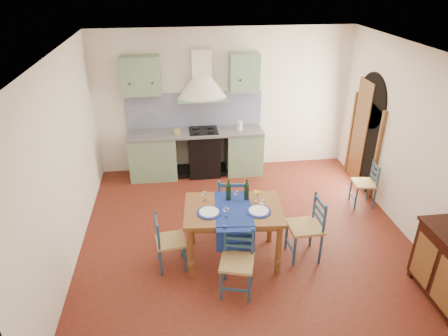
{
  "coord_description": "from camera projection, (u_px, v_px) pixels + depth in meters",
  "views": [
    {
      "loc": [
        -0.98,
        -5.01,
        3.79
      ],
      "look_at": [
        -0.29,
        0.3,
        1.06
      ],
      "focal_mm": 32.0,
      "sensor_mm": 36.0,
      "label": 1
    }
  ],
  "objects": [
    {
      "name": "chair_far",
      "position": [
        233.0,
        204.0,
        6.12
      ],
      "size": [
        0.53,
        0.53,
        1.01
      ],
      "color": "navy",
      "rests_on": "ground"
    },
    {
      "name": "right_wall",
      "position": [
        402.0,
        142.0,
        6.18
      ],
      "size": [
        0.26,
        5.0,
        2.8
      ],
      "color": "silver",
      "rests_on": "ground"
    },
    {
      "name": "chair_near",
      "position": [
        237.0,
        261.0,
        5.02
      ],
      "size": [
        0.51,
        0.51,
        0.88
      ],
      "color": "navy",
      "rests_on": "ground"
    },
    {
      "name": "floor",
      "position": [
        245.0,
        235.0,
        6.26
      ],
      "size": [
        5.0,
        5.0,
        0.0
      ],
      "primitive_type": "plane",
      "color": "#4D1A10",
      "rests_on": "ground"
    },
    {
      "name": "chair_left",
      "position": [
        169.0,
        241.0,
        5.43
      ],
      "size": [
        0.43,
        0.43,
        0.83
      ],
      "color": "navy",
      "rests_on": "ground"
    },
    {
      "name": "chair_right",
      "position": [
        307.0,
        227.0,
        5.62
      ],
      "size": [
        0.46,
        0.46,
        0.95
      ],
      "color": "navy",
      "rests_on": "ground"
    },
    {
      "name": "dining_table",
      "position": [
        234.0,
        214.0,
        5.45
      ],
      "size": [
        1.39,
        1.07,
        1.16
      ],
      "color": "brown",
      "rests_on": "ground"
    },
    {
      "name": "left_wall",
      "position": [
        64.0,
        165.0,
        5.34
      ],
      "size": [
        0.04,
        5.0,
        2.8
      ],
      "primitive_type": "cube",
      "color": "silver",
      "rests_on": "ground"
    },
    {
      "name": "chair_spare",
      "position": [
        366.0,
        184.0,
        6.9
      ],
      "size": [
        0.41,
        0.41,
        0.79
      ],
      "color": "navy",
      "rests_on": "ground"
    },
    {
      "name": "back_wall",
      "position": [
        202.0,
        123.0,
        7.75
      ],
      "size": [
        5.0,
        0.96,
        2.8
      ],
      "color": "silver",
      "rests_on": "ground"
    },
    {
      "name": "ceiling",
      "position": [
        250.0,
        53.0,
        4.98
      ],
      "size": [
        5.0,
        5.0,
        0.01
      ],
      "primitive_type": "cube",
      "color": "white",
      "rests_on": "back_wall"
    }
  ]
}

